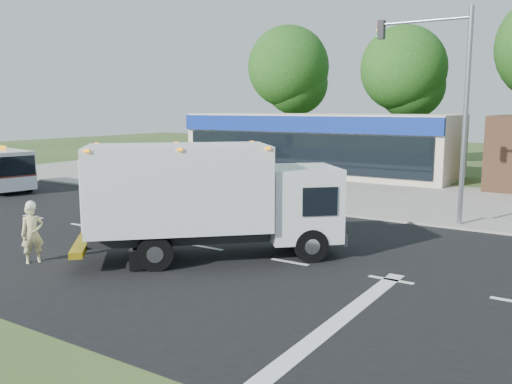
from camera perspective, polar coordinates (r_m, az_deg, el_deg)
ground at (r=15.78m, az=3.58°, el=-7.42°), size 120.00×120.00×0.00m
road_asphalt at (r=15.78m, az=3.58°, el=-7.41°), size 60.00×14.00×0.02m
sidewalk at (r=23.08m, az=13.63°, el=-2.28°), size 60.00×2.40×0.12m
parking_apron at (r=28.55m, az=17.51°, el=-0.43°), size 60.00×9.00×0.02m
lane_markings at (r=14.03m, az=5.71°, el=-9.47°), size 55.20×7.00×0.01m
ems_box_truck at (r=15.87m, az=-5.10°, el=-0.13°), size 7.16×6.93×3.38m
emergency_worker at (r=16.77m, az=-22.49°, el=-3.97°), size 0.64×0.74×1.82m
retail_strip_mall at (r=37.06m, az=6.62°, el=5.09°), size 18.00×6.20×4.00m
traffic_signal_pole at (r=21.43m, az=19.60°, el=9.71°), size 3.51×0.25×8.00m
background_trees at (r=42.30m, az=22.14°, el=12.25°), size 36.77×7.39×12.10m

